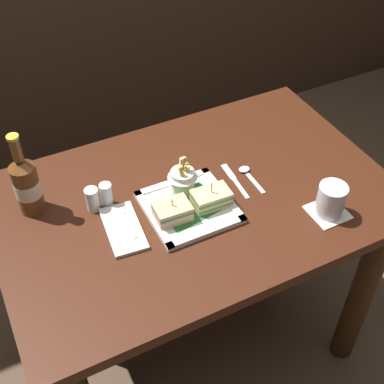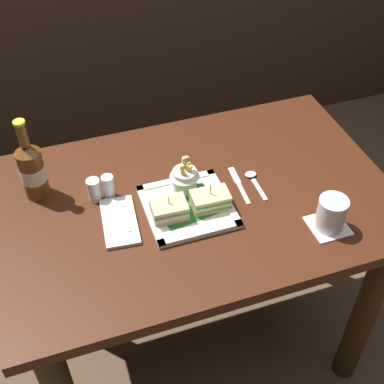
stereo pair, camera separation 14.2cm
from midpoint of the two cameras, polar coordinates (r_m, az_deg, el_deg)
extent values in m
plane|color=brown|center=(2.07, -1.79, -16.05)|extent=(6.00, 6.00, 0.00)
cube|color=#3C1A0D|center=(1.47, -2.42, -1.10)|extent=(1.11, 0.72, 0.04)
cylinder|color=#351F0D|center=(1.81, 16.04, -10.60)|extent=(0.08, 0.08, 0.73)
cylinder|color=#352613|center=(1.89, -19.24, -8.54)|extent=(0.08, 0.08, 0.73)
cylinder|color=#391812|center=(2.09, 6.53, 0.39)|extent=(0.08, 0.08, 0.73)
cube|color=white|center=(1.42, -3.19, -1.86)|extent=(0.23, 0.23, 0.01)
cube|color=#236929|center=(1.42, -3.20, -1.69)|extent=(0.18, 0.15, 0.00)
cube|color=white|center=(1.35, -1.33, -4.49)|extent=(0.23, 0.02, 0.01)
cube|color=white|center=(1.49, -4.89, 0.97)|extent=(0.23, 0.02, 0.01)
cube|color=white|center=(1.39, -7.20, -3.01)|extent=(0.02, 0.23, 0.01)
cube|color=white|center=(1.45, 0.64, -0.29)|extent=(0.02, 0.23, 0.01)
cube|color=#D6B56D|center=(1.39, -5.06, -2.85)|extent=(0.10, 0.07, 0.01)
cube|color=#D6928E|center=(1.38, -5.08, -2.58)|extent=(0.10, 0.07, 0.01)
cube|color=tan|center=(1.38, -5.11, -2.31)|extent=(0.10, 0.07, 0.01)
cube|color=#488348|center=(1.37, -5.13, -2.04)|extent=(0.10, 0.07, 0.01)
cube|color=#DAAB7F|center=(1.36, -5.16, -1.77)|extent=(0.10, 0.07, 0.01)
cylinder|color=tan|center=(1.37, -5.14, -1.97)|extent=(0.00, 0.00, 0.07)
cube|color=#E2BB7F|center=(1.42, -0.74, -1.33)|extent=(0.11, 0.07, 0.01)
cube|color=#568643|center=(1.41, -0.74, -1.08)|extent=(0.11, 0.07, 0.01)
cube|color=#DEBD87|center=(1.41, -0.75, -0.82)|extent=(0.11, 0.07, 0.01)
cube|color=#4E8E43|center=(1.40, -0.75, -0.56)|extent=(0.11, 0.07, 0.01)
cube|color=#E1C182|center=(1.39, -0.75, -0.29)|extent=(0.11, 0.07, 0.01)
cylinder|color=tan|center=(1.40, -0.75, -0.31)|extent=(0.00, 0.00, 0.08)
cylinder|color=silver|center=(1.44, -3.85, 1.09)|extent=(0.07, 0.07, 0.07)
cone|color=silver|center=(1.42, -3.90, 2.01)|extent=(0.08, 0.08, 0.03)
cube|color=#DFB951|center=(1.41, -3.90, 1.68)|extent=(0.02, 0.02, 0.06)
cube|color=#EECE6B|center=(1.43, -3.36, 2.13)|extent=(0.01, 0.02, 0.06)
cube|color=#EBCB67|center=(1.42, -3.58, 2.11)|extent=(0.01, 0.02, 0.06)
cube|color=#E0B263|center=(1.44, -4.11, 2.65)|extent=(0.02, 0.01, 0.06)
cube|color=#DBB85B|center=(1.41, -4.06, 1.72)|extent=(0.01, 0.01, 0.06)
cube|color=#F5D087|center=(1.42, -4.09, 2.37)|extent=(0.02, 0.01, 0.07)
cube|color=#E0B554|center=(1.42, -4.03, 2.44)|extent=(0.03, 0.01, 0.08)
cube|color=#E1C564|center=(1.43, -3.71, 2.33)|extent=(0.02, 0.02, 0.06)
cylinder|color=brown|center=(1.46, -20.26, 0.22)|extent=(0.07, 0.07, 0.15)
cone|color=brown|center=(1.41, -21.10, 2.79)|extent=(0.07, 0.07, 0.02)
cylinder|color=brown|center=(1.38, -21.58, 4.24)|extent=(0.03, 0.03, 0.07)
cylinder|color=gold|center=(1.36, -21.98, 5.47)|extent=(0.03, 0.03, 0.01)
cylinder|color=beige|center=(1.46, -20.29, 0.31)|extent=(0.07, 0.07, 0.05)
cube|color=silver|center=(1.44, 11.99, -2.34)|extent=(0.10, 0.10, 0.00)
cylinder|color=silver|center=(1.41, 12.27, -0.98)|extent=(0.08, 0.08, 0.09)
cylinder|color=silver|center=(1.43, 12.12, -1.74)|extent=(0.07, 0.07, 0.04)
cube|color=silver|center=(1.39, -10.47, -4.12)|extent=(0.11, 0.19, 0.01)
cube|color=silver|center=(1.39, -9.87, -3.80)|extent=(0.01, 0.10, 0.00)
cube|color=silver|center=(1.43, -10.78, -2.09)|extent=(0.02, 0.04, 0.00)
cube|color=silver|center=(1.48, 2.67, 0.26)|extent=(0.02, 0.09, 0.00)
cube|color=silver|center=(1.53, 1.41, 2.12)|extent=(0.02, 0.07, 0.00)
cube|color=silver|center=(1.50, 4.31, 0.83)|extent=(0.01, 0.09, 0.00)
ellipsoid|color=silver|center=(1.54, 3.16, 2.39)|extent=(0.03, 0.03, 0.01)
cylinder|color=silver|center=(1.44, -13.63, -1.08)|extent=(0.04, 0.04, 0.06)
cylinder|color=white|center=(1.45, -13.55, -1.42)|extent=(0.03, 0.03, 0.03)
cylinder|color=silver|center=(1.42, -13.86, -0.06)|extent=(0.04, 0.04, 0.01)
cylinder|color=silver|center=(1.45, -12.14, -0.56)|extent=(0.03, 0.03, 0.06)
cylinder|color=#2F322D|center=(1.46, -12.07, -0.91)|extent=(0.03, 0.03, 0.03)
cylinder|color=silver|center=(1.42, -12.34, 0.47)|extent=(0.03, 0.03, 0.01)
camera|label=1|loc=(0.07, -92.87, -2.71)|focal=48.58mm
camera|label=2|loc=(0.07, 87.13, 2.71)|focal=48.58mm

